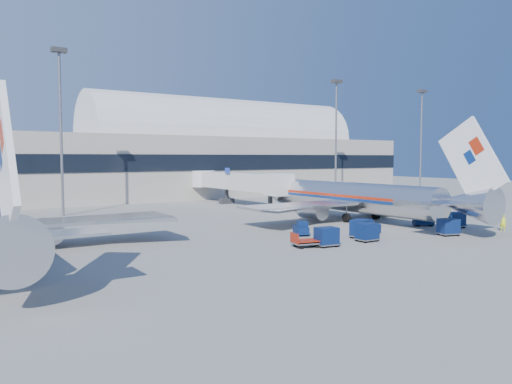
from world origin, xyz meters
TOP-DOWN VIEW (x-y plane):
  - ground at (0.00, 0.00)m, footprint 260.00×260.00m
  - terminal at (-13.60, 55.96)m, footprint 170.00×28.15m
  - airliner_main at (10.00, 4.51)m, footprint 32.00×37.26m
  - jetbridge_near at (7.60, 30.81)m, footprint 4.40×27.50m
  - mast_west at (-20.00, 30.00)m, footprint 2.00×1.20m
  - mast_east at (30.00, 30.00)m, footprint 2.00×1.20m
  - mast_far_east at (55.00, 30.00)m, footprint 2.00×1.20m
  - barrier_near at (18.00, 2.00)m, footprint 3.00×0.55m
  - barrier_mid at (21.30, 2.00)m, footprint 3.00×0.55m
  - barrier_far at (24.60, 2.00)m, footprint 3.00×0.55m
  - tug_lead at (2.70, -4.68)m, footprint 2.60×1.58m
  - tug_right at (12.56, -3.74)m, footprint 2.51×2.10m
  - tug_left at (-3.65, -1.37)m, footprint 1.99×2.59m
  - cart_train_a at (0.21, -5.98)m, footprint 2.45×2.13m
  - cart_train_b at (-0.78, -7.77)m, footprint 1.99×1.53m
  - cart_train_c at (-5.83, -7.71)m, footprint 2.17×1.78m
  - cart_solo_near at (8.77, -9.85)m, footprint 2.32×2.01m
  - cart_solo_far at (14.54, -6.66)m, footprint 2.43×2.21m
  - cart_open_red at (-7.50, -6.92)m, footprint 2.76×2.23m
  - ramp_worker at (16.54, -11.13)m, footprint 0.58×0.75m

SIDE VIEW (x-z plane):
  - ground at x=0.00m, z-range 0.00..0.00m
  - barrier_near at x=18.00m, z-range 0.00..0.90m
  - barrier_mid at x=21.30m, z-range 0.00..0.90m
  - barrier_far at x=24.60m, z-range 0.00..0.90m
  - cart_open_red at x=-7.50m, z-range 0.14..0.79m
  - tug_right at x=12.56m, z-range -0.06..1.40m
  - tug_left at x=-3.65m, z-range -0.07..1.45m
  - tug_lead at x=2.70m, z-range -0.07..1.52m
  - ramp_worker at x=16.54m, z-range 0.00..1.81m
  - cart_solo_near at x=8.77m, z-range 0.06..1.79m
  - cart_train_c at x=-5.83m, z-range 0.06..1.80m
  - cart_solo_far at x=14.54m, z-range 0.06..1.81m
  - cart_train_b at x=-0.78m, z-range 0.06..1.81m
  - cart_train_a at x=0.21m, z-range 0.06..1.89m
  - airliner_main at x=10.00m, z-range -3.11..8.96m
  - jetbridge_near at x=7.60m, z-range 0.80..7.05m
  - terminal at x=-13.60m, z-range -2.98..18.02m
  - mast_west at x=-20.00m, z-range 3.49..26.09m
  - mast_east at x=30.00m, z-range 3.49..26.09m
  - mast_far_east at x=55.00m, z-range 3.49..26.09m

